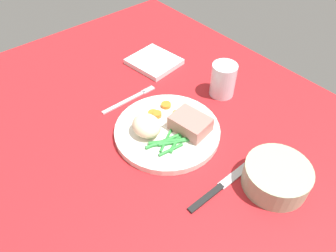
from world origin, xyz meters
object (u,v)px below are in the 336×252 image
meat_portion (190,124)px  water_glass (223,82)px  dinner_plate (168,131)px  fork (128,100)px  salad_bowl (277,176)px  napkin (154,62)px  knife (225,184)px

meat_portion → water_glass: bearing=108.5°
dinner_plate → fork: (-15.78, -0.26, -0.60)cm
meat_portion → water_glass: water_glass is taller
fork → salad_bowl: salad_bowl is taller
dinner_plate → napkin: 28.99cm
fork → knife: knife is taller
knife → napkin: napkin is taller
meat_portion → knife: bearing=-15.6°
dinner_plate → meat_portion: (3.31, 3.86, 2.58)cm
water_glass → salad_bowl: water_glass is taller
water_glass → salad_bowl: 29.85cm
fork → salad_bowl: (40.32, 7.58, 2.72)cm
dinner_plate → water_glass: size_ratio=2.75×
dinner_plate → knife: size_ratio=1.20×
knife → salad_bowl: (6.40, 7.60, 2.72)cm
water_glass → meat_portion: bearing=-71.5°
napkin → water_glass: bearing=13.0°
knife → napkin: (-42.75, 15.62, 0.55)cm
dinner_plate → knife: 18.15cm
knife → water_glass: water_glass is taller
salad_bowl → napkin: size_ratio=0.98×
fork → water_glass: bearing=57.2°
meat_portion → salad_bowl: (21.23, 3.46, -0.46)cm
fork → salad_bowl: bearing=11.0°
meat_portion → knife: size_ratio=0.41×
knife → water_glass: size_ratio=2.30×
knife → fork: bearing=177.8°
knife → dinner_plate: bearing=177.0°
meat_portion → water_glass: size_ratio=0.95×
meat_portion → fork: 19.79cm
meat_portion → napkin: (-27.92, 11.47, -2.63)cm
fork → knife: 33.92cm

